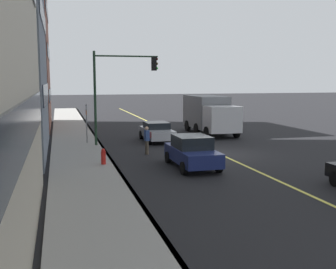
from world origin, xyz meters
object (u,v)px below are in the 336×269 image
car_silver (157,131)px  traffic_light_mast (119,82)px  pedestrian_with_backpack (147,138)px  car_navy (192,152)px  fire_hydrant (103,158)px  truck_gray (209,114)px  street_sign_post (87,121)px

car_silver → traffic_light_mast: bearing=118.5°
pedestrian_with_backpack → car_navy: bearing=-161.7°
pedestrian_with_backpack → fire_hydrant: bearing=135.9°
truck_gray → traffic_light_mast: traffic_light_mast is taller
pedestrian_with_backpack → fire_hydrant: pedestrian_with_backpack is taller
car_silver → truck_gray: size_ratio=0.61×
car_navy → street_sign_post: (8.42, 4.53, 0.81)m
truck_gray → traffic_light_mast: bearing=119.5°
car_silver → traffic_light_mast: size_ratio=0.69×
car_navy → car_silver: (8.95, -0.36, -0.09)m
car_silver → truck_gray: 5.91m
car_navy → fire_hydrant: 4.40m
car_silver → pedestrian_with_backpack: bearing=160.2°
pedestrian_with_backpack → fire_hydrant: (-2.94, 2.85, -0.47)m
car_navy → traffic_light_mast: traffic_light_mast is taller
car_navy → car_silver: 8.96m
street_sign_post → pedestrian_with_backpack: bearing=-143.7°
traffic_light_mast → fire_hydrant: traffic_light_mast is taller
car_silver → fire_hydrant: (-7.75, 4.58, -0.24)m
car_navy → traffic_light_mast: 8.51m
car_silver → fire_hydrant: car_silver is taller
car_navy → car_silver: size_ratio=0.99×
pedestrian_with_backpack → traffic_light_mast: bearing=18.9°
car_silver → street_sign_post: size_ratio=1.55×
traffic_light_mast → car_silver: bearing=-61.5°
street_sign_post → fire_hydrant: street_sign_post is taller
truck_gray → street_sign_post: truck_gray is taller
street_sign_post → truck_gray: bearing=-70.9°
car_silver → traffic_light_mast: traffic_light_mast is taller
car_silver → traffic_light_mast: (-1.55, 2.85, 3.47)m
traffic_light_mast → car_navy: bearing=-161.4°
truck_gray → traffic_light_mast: size_ratio=1.13×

